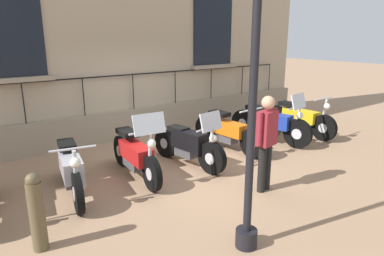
% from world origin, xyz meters
% --- Properties ---
extents(ground_plane, '(60.00, 60.00, 0.00)m').
position_xyz_m(ground_plane, '(0.00, 0.00, 0.00)').
color(ground_plane, '#9E7A5B').
extents(motorcycle_silver, '(2.07, 0.77, 1.02)m').
position_xyz_m(motorcycle_silver, '(0.22, -2.47, 0.43)').
color(motorcycle_silver, black).
rests_on(motorcycle_silver, ground_plane).
extents(motorcycle_red, '(2.10, 0.70, 1.38)m').
position_xyz_m(motorcycle_red, '(0.20, -1.25, 0.44)').
color(motorcycle_red, black).
rests_on(motorcycle_red, ground_plane).
extents(motorcycle_black, '(2.02, 0.65, 1.23)m').
position_xyz_m(motorcycle_black, '(0.29, -0.07, 0.44)').
color(motorcycle_black, black).
rests_on(motorcycle_black, ground_plane).
extents(motorcycle_orange, '(2.21, 0.73, 1.09)m').
position_xyz_m(motorcycle_orange, '(0.05, 1.28, 0.43)').
color(motorcycle_orange, black).
rests_on(motorcycle_orange, ground_plane).
extents(motorcycle_blue, '(2.25, 0.78, 1.32)m').
position_xyz_m(motorcycle_blue, '(0.21, 2.55, 0.49)').
color(motorcycle_blue, black).
rests_on(motorcycle_blue, ground_plane).
extents(motorcycle_yellow, '(2.23, 0.75, 1.11)m').
position_xyz_m(motorcycle_yellow, '(0.21, 3.71, 0.44)').
color(motorcycle_yellow, black).
rests_on(motorcycle_yellow, ground_plane).
extents(bollard, '(0.19, 0.19, 1.04)m').
position_xyz_m(bollard, '(1.55, -3.31, 0.52)').
color(bollard, brown).
rests_on(bollard, ground_plane).
extents(pedestrian_standing, '(0.28, 0.52, 1.68)m').
position_xyz_m(pedestrian_standing, '(2.06, 0.28, 0.95)').
color(pedestrian_standing, black).
rests_on(pedestrian_standing, ground_plane).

